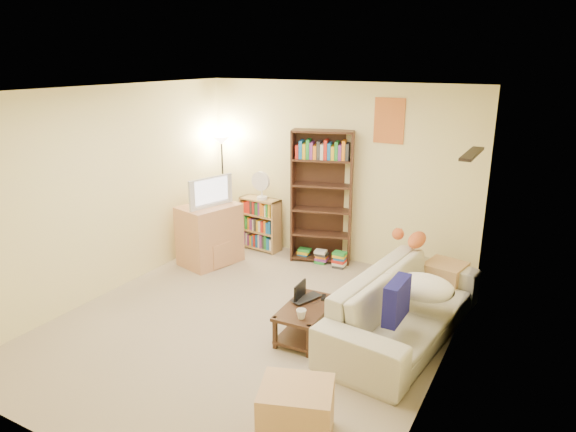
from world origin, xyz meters
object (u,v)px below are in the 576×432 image
at_px(tabby_cat, 414,239).
at_px(side_table, 444,282).
at_px(coffee_table, 306,318).
at_px(end_cabinet, 296,413).
at_px(desk_fan, 261,184).
at_px(floor_lamp, 222,158).
at_px(mug, 301,314).
at_px(tall_bookshelf, 322,194).
at_px(television, 208,191).
at_px(tv_stand, 210,234).
at_px(sofa, 405,306).
at_px(short_bookshelf, 261,224).
at_px(laptop, 310,300).

bearing_deg(tabby_cat, side_table, 12.95).
height_order(coffee_table, end_cabinet, end_cabinet).
relative_size(desk_fan, floor_lamp, 0.25).
relative_size(mug, end_cabinet, 0.21).
bearing_deg(side_table, tall_bookshelf, 165.33).
bearing_deg(television, tv_stand, 0.00).
bearing_deg(mug, side_table, 60.24).
bearing_deg(sofa, short_bookshelf, 68.03).
relative_size(coffee_table, tall_bookshelf, 0.43).
bearing_deg(tv_stand, side_table, 21.25).
relative_size(sofa, tall_bookshelf, 1.27).
bearing_deg(desk_fan, sofa, -28.44).
xyz_separation_m(tabby_cat, tall_bookshelf, (-1.46, 0.57, 0.23)).
bearing_deg(short_bookshelf, television, -107.96).
height_order(tabby_cat, tv_stand, tabby_cat).
distance_m(sofa, end_cabinet, 1.91).
bearing_deg(side_table, floor_lamp, 172.19).
bearing_deg(laptop, mug, -146.44).
height_order(coffee_table, mug, mug).
xyz_separation_m(television, end_cabinet, (2.71, -2.54, -0.82)).
bearing_deg(floor_lamp, television, -67.64).
relative_size(television, floor_lamp, 0.43).
xyz_separation_m(tv_stand, side_table, (3.18, 0.35, -0.18)).
bearing_deg(mug, sofa, 43.10).
distance_m(laptop, tall_bookshelf, 2.11).
relative_size(laptop, tv_stand, 0.48).
relative_size(tall_bookshelf, desk_fan, 4.43).
bearing_deg(tall_bookshelf, side_table, -31.33).
distance_m(laptop, short_bookshelf, 2.54).
bearing_deg(mug, end_cabinet, -64.42).
bearing_deg(mug, coffee_table, 105.86).
bearing_deg(desk_fan, laptop, -46.77).
xyz_separation_m(laptop, floor_lamp, (-2.43, 1.87, 0.97)).
bearing_deg(floor_lamp, tabby_cat, -10.29).
bearing_deg(laptop, side_table, -18.25).
bearing_deg(coffee_table, desk_fan, 129.33).
bearing_deg(sofa, desk_fan, 68.33).
xyz_separation_m(television, side_table, (3.18, 0.35, -0.80)).
xyz_separation_m(tv_stand, short_bookshelf, (0.34, 0.80, -0.02)).
relative_size(television, end_cabinet, 1.32).
bearing_deg(sofa, end_cabinet, 178.46).
height_order(tv_stand, television, television).
distance_m(tall_bookshelf, floor_lamp, 1.71).
distance_m(desk_fan, side_table, 2.93).
bearing_deg(mug, tall_bookshelf, 110.52).
bearing_deg(floor_lamp, side_table, -7.81).
bearing_deg(short_bookshelf, tall_bookshelf, 6.80).
height_order(floor_lamp, side_table, floor_lamp).
bearing_deg(tabby_cat, desk_fan, 168.26).
distance_m(coffee_table, floor_lamp, 3.35).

